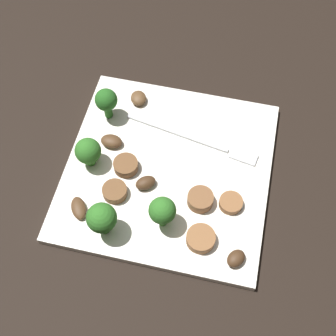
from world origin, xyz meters
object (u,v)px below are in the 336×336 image
object	(u,v)px
broccoli_floret_0	(162,211)
broccoli_floret_3	(88,151)
broccoli_floret_1	(102,218)
sausage_slice_3	(200,199)
mushroom_3	(146,183)
mushroom_1	(236,258)
broccoli_floret_2	(106,101)
sausage_slice_4	(126,166)
mushroom_0	(111,141)
fork	(202,141)
sausage_slice_2	(201,239)
plate	(168,170)
mushroom_4	(138,98)
sausage_slice_1	(115,191)
sausage_slice_0	(231,203)
mushroom_2	(79,208)

from	to	relation	value
broccoli_floret_0	broccoli_floret_3	size ratio (longest dim) A/B	1.16
broccoli_floret_1	sausage_slice_3	xyz separation A→B (m)	(0.10, 0.06, -0.03)
broccoli_floret_3	mushroom_3	xyz separation A→B (m)	(0.08, -0.02, -0.02)
mushroom_1	mushroom_3	world-z (taller)	same
broccoli_floret_2	sausage_slice_4	xyz separation A→B (m)	(0.05, -0.08, -0.03)
broccoli_floret_1	mushroom_0	distance (m)	0.12
fork	broccoli_floret_1	bearing A→B (deg)	-110.75
sausage_slice_2	mushroom_1	xyz separation A→B (m)	(0.04, -0.01, -0.00)
sausage_slice_4	mushroom_3	size ratio (longest dim) A/B	1.21
sausage_slice_4	plate	bearing A→B (deg)	12.86
mushroom_4	mushroom_1	bearing A→B (deg)	-50.01
sausage_slice_1	broccoli_floret_2	bearing A→B (deg)	110.08
broccoli_floret_0	sausage_slice_0	xyz separation A→B (m)	(0.08, 0.04, -0.03)
sausage_slice_1	mushroom_0	xyz separation A→B (m)	(-0.02, 0.07, 0.00)
broccoli_floret_2	mushroom_2	xyz separation A→B (m)	(0.00, -0.14, -0.03)
mushroom_2	mushroom_1	bearing A→B (deg)	-6.09
sausage_slice_2	mushroom_1	world-z (taller)	same
sausage_slice_1	sausage_slice_3	bearing A→B (deg)	6.41
broccoli_floret_0	broccoli_floret_2	xyz separation A→B (m)	(-0.11, 0.14, -0.00)
mushroom_0	sausage_slice_0	bearing A→B (deg)	-17.62
broccoli_floret_2	mushroom_4	size ratio (longest dim) A/B	1.95
broccoli_floret_2	sausage_slice_3	distance (m)	0.18
broccoli_floret_0	broccoli_floret_1	bearing A→B (deg)	-159.43
mushroom_3	mushroom_1	bearing A→B (deg)	-29.89
fork	sausage_slice_2	xyz separation A→B (m)	(0.02, -0.14, 0.00)
broccoli_floret_0	broccoli_floret_1	xyz separation A→B (m)	(-0.06, -0.02, 0.00)
sausage_slice_4	broccoli_floret_0	bearing A→B (deg)	-45.09
fork	sausage_slice_3	world-z (taller)	sausage_slice_3
broccoli_floret_2	sausage_slice_3	world-z (taller)	broccoli_floret_2
broccoli_floret_3	sausage_slice_3	bearing A→B (deg)	-9.59
broccoli_floret_2	mushroom_0	bearing A→B (deg)	-68.92
sausage_slice_3	sausage_slice_1	bearing A→B (deg)	-173.59
mushroom_3	broccoli_floret_0	bearing A→B (deg)	-54.10
fork	sausage_slice_3	distance (m)	0.09
fork	broccoli_floret_3	distance (m)	0.15
fork	broccoli_floret_0	xyz separation A→B (m)	(-0.02, -0.12, 0.03)
sausage_slice_0	mushroom_2	xyz separation A→B (m)	(-0.18, -0.05, 0.00)
mushroom_2	mushroom_4	world-z (taller)	mushroom_4
broccoli_floret_0	broccoli_floret_3	world-z (taller)	broccoli_floret_0
plate	broccoli_floret_2	world-z (taller)	broccoli_floret_2
sausage_slice_3	mushroom_0	world-z (taller)	sausage_slice_3
sausage_slice_4	mushroom_4	xyz separation A→B (m)	(-0.01, 0.11, -0.00)
sausage_slice_4	mushroom_0	xyz separation A→B (m)	(-0.03, 0.03, -0.00)
broccoli_floret_3	mushroom_3	distance (m)	0.08
sausage_slice_4	mushroom_3	xyz separation A→B (m)	(0.03, -0.02, 0.00)
sausage_slice_3	sausage_slice_0	bearing A→B (deg)	7.46
plate	broccoli_floret_2	size ratio (longest dim) A/B	5.25
sausage_slice_2	plate	bearing A→B (deg)	123.95
broccoli_floret_1	broccoli_floret_3	xyz separation A→B (m)	(-0.04, 0.09, -0.01)
fork	broccoli_floret_2	xyz separation A→B (m)	(-0.13, 0.02, 0.03)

